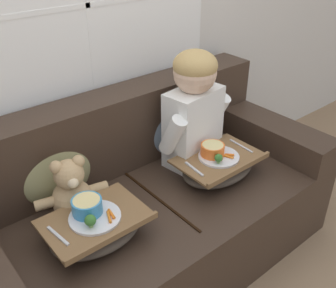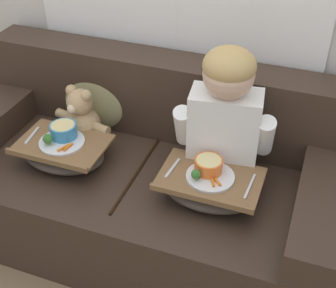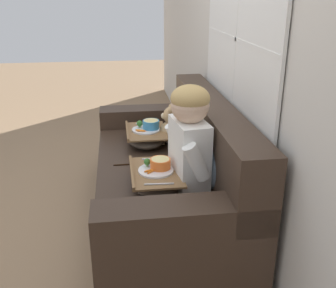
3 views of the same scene
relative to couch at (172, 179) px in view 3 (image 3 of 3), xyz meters
The scene contains 9 objects.
ground_plane 0.33m from the couch, 90.00° to the right, with size 14.00×14.00×0.00m, color #8E7051.
wall_back_with_window 1.08m from the couch, 90.00° to the left, with size 8.00×0.08×2.60m.
couch is the anchor object (origin of this frame).
throw_pillow_behind_child 0.53m from the couch, 29.51° to the left, with size 0.39×0.19×0.41m.
throw_pillow_behind_teddy 0.53m from the couch, 150.49° to the left, with size 0.38×0.19×0.40m.
child_figure 0.61m from the couch, ahead, with size 0.47×0.25×0.64m.
teddy_bear 0.46m from the couch, behind, with size 0.34×0.24×0.31m.
lap_tray_child 0.45m from the couch, 21.94° to the right, with size 0.45×0.31×0.19m.
lap_tray_teddy 0.45m from the couch, 158.34° to the right, with size 0.43×0.31×0.19m.
Camera 3 is at (2.52, -0.30, 1.60)m, focal length 42.00 mm.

